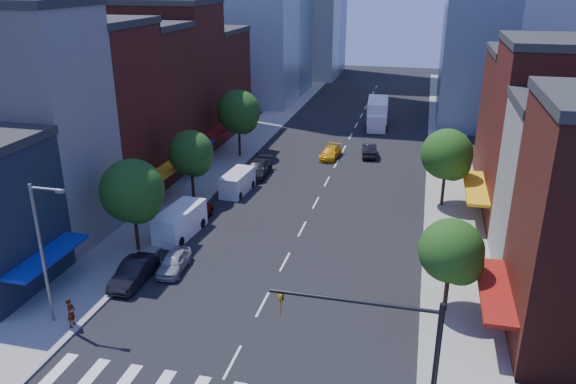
# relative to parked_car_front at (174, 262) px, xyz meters

# --- Properties ---
(ground) EXTENTS (220.00, 220.00, 0.00)m
(ground) POSITION_rel_parked_car_front_xyz_m (7.50, -8.84, -0.70)
(ground) COLOR black
(ground) RESTS_ON ground
(sidewalk_left) EXTENTS (5.00, 120.00, 0.15)m
(sidewalk_left) POSITION_rel_parked_car_front_xyz_m (-5.00, 31.16, -0.62)
(sidewalk_left) COLOR gray
(sidewalk_left) RESTS_ON ground
(sidewalk_right) EXTENTS (5.00, 120.00, 0.15)m
(sidewalk_right) POSITION_rel_parked_car_front_xyz_m (20.00, 31.16, -0.62)
(sidewalk_right) COLOR gray
(sidewalk_right) RESTS_ON ground
(bldg_left_1) EXTENTS (12.00, 8.00, 18.00)m
(bldg_left_1) POSITION_rel_parked_car_front_xyz_m (-13.50, 3.16, 8.30)
(bldg_left_1) COLOR #B3AEA5
(bldg_left_1) RESTS_ON ground
(bldg_left_2) EXTENTS (12.00, 9.00, 16.00)m
(bldg_left_2) POSITION_rel_parked_car_front_xyz_m (-13.50, 11.66, 7.30)
(bldg_left_2) COLOR #5C1E16
(bldg_left_2) RESTS_ON ground
(bldg_left_3) EXTENTS (12.00, 8.00, 15.00)m
(bldg_left_3) POSITION_rel_parked_car_front_xyz_m (-13.50, 20.16, 6.80)
(bldg_left_3) COLOR #541E15
(bldg_left_3) RESTS_ON ground
(bldg_left_4) EXTENTS (12.00, 9.00, 17.00)m
(bldg_left_4) POSITION_rel_parked_car_front_xyz_m (-13.50, 28.66, 7.80)
(bldg_left_4) COLOR #5C1E16
(bldg_left_4) RESTS_ON ground
(bldg_left_5) EXTENTS (12.00, 10.00, 13.00)m
(bldg_left_5) POSITION_rel_parked_car_front_xyz_m (-13.50, 38.16, 5.80)
(bldg_left_5) COLOR #541E15
(bldg_left_5) RESTS_ON ground
(bldg_right_2) EXTENTS (12.00, 10.00, 15.00)m
(bldg_right_2) POSITION_rel_parked_car_front_xyz_m (28.50, 15.16, 6.80)
(bldg_right_2) COLOR #5C1E16
(bldg_right_2) RESTS_ON ground
(bldg_right_3) EXTENTS (12.00, 10.00, 13.00)m
(bldg_right_3) POSITION_rel_parked_car_front_xyz_m (28.50, 25.16, 5.80)
(bldg_right_3) COLOR #541E15
(bldg_right_3) RESTS_ON ground
(traffic_signal) EXTENTS (7.24, 2.24, 8.00)m
(traffic_signal) POSITION_rel_parked_car_front_xyz_m (17.44, -13.34, 3.46)
(traffic_signal) COLOR black
(traffic_signal) RESTS_ON sidewalk_right
(streetlight) EXTENTS (2.25, 0.25, 9.00)m
(streetlight) POSITION_rel_parked_car_front_xyz_m (-4.31, -7.84, 4.58)
(streetlight) COLOR slate
(streetlight) RESTS_ON sidewalk_left
(tree_left_near) EXTENTS (4.80, 4.80, 7.30)m
(tree_left_near) POSITION_rel_parked_car_front_xyz_m (-3.85, 2.09, 4.17)
(tree_left_near) COLOR black
(tree_left_near) RESTS_ON sidewalk_left
(tree_left_mid) EXTENTS (4.20, 4.20, 6.65)m
(tree_left_mid) POSITION_rel_parked_car_front_xyz_m (-3.85, 13.09, 3.83)
(tree_left_mid) COLOR black
(tree_left_mid) RESTS_ON sidewalk_left
(tree_left_far) EXTENTS (5.00, 5.00, 7.75)m
(tree_left_far) POSITION_rel_parked_car_front_xyz_m (-3.85, 27.09, 4.51)
(tree_left_far) COLOR black
(tree_left_far) RESTS_ON sidewalk_left
(tree_right_near) EXTENTS (4.00, 4.00, 6.20)m
(tree_right_near) POSITION_rel_parked_car_front_xyz_m (19.15, -0.91, 3.49)
(tree_right_near) COLOR black
(tree_right_near) RESTS_ON sidewalk_right
(tree_right_far) EXTENTS (4.60, 4.60, 7.20)m
(tree_right_far) POSITION_rel_parked_car_front_xyz_m (19.15, 17.09, 4.17)
(tree_right_far) COLOR black
(tree_right_far) RESTS_ON sidewalk_right
(parked_car_front) EXTENTS (1.98, 4.21, 1.39)m
(parked_car_front) POSITION_rel_parked_car_front_xyz_m (0.00, 0.00, 0.00)
(parked_car_front) COLOR #9E9DA2
(parked_car_front) RESTS_ON ground
(parked_car_second) EXTENTS (1.74, 4.83, 1.58)m
(parked_car_second) POSITION_rel_parked_car_front_xyz_m (-2.00, -2.20, 0.10)
(parked_car_second) COLOR black
(parked_car_second) RESTS_ON ground
(parked_car_third) EXTENTS (2.20, 4.74, 1.32)m
(parked_car_third) POSITION_rel_parked_car_front_xyz_m (-2.00, 8.33, -0.04)
(parked_car_third) COLOR #999999
(parked_car_third) RESTS_ON ground
(parked_car_rear) EXTENTS (2.45, 5.62, 1.61)m
(parked_car_rear) POSITION_rel_parked_car_front_xyz_m (0.00, 21.14, 0.11)
(parked_car_rear) COLOR black
(parked_car_rear) RESTS_ON ground
(cargo_van_near) EXTENTS (2.64, 5.66, 2.34)m
(cargo_van_near) POSITION_rel_parked_car_front_xyz_m (-2.01, 5.52, 0.46)
(cargo_van_near) COLOR white
(cargo_van_near) RESTS_ON ground
(cargo_van_far) EXTENTS (2.27, 5.01, 2.09)m
(cargo_van_far) POSITION_rel_parked_car_front_xyz_m (-0.55, 15.92, 0.34)
(cargo_van_far) COLOR silver
(cargo_van_far) RESTS_ON ground
(taxi) EXTENTS (2.30, 4.75, 1.33)m
(taxi) POSITION_rel_parked_car_front_xyz_m (6.50, 29.13, -0.03)
(taxi) COLOR #E49F0C
(taxi) RESTS_ON ground
(traffic_car_oncoming) EXTENTS (2.21, 4.82, 1.53)m
(traffic_car_oncoming) POSITION_rel_parked_car_front_xyz_m (10.78, 31.01, 0.07)
(traffic_car_oncoming) COLOR black
(traffic_car_oncoming) RESTS_ON ground
(traffic_car_far) EXTENTS (2.04, 3.97, 1.29)m
(traffic_car_far) POSITION_rel_parked_car_front_xyz_m (10.95, 44.30, -0.05)
(traffic_car_far) COLOR #999999
(traffic_car_far) RESTS_ON ground
(box_truck) EXTENTS (3.34, 9.27, 3.66)m
(box_truck) POSITION_rel_parked_car_front_xyz_m (10.36, 45.33, 1.04)
(box_truck) COLOR silver
(box_truck) RESTS_ON ground
(pedestrian_near) EXTENTS (0.50, 0.71, 1.84)m
(pedestrian_near) POSITION_rel_parked_car_front_xyz_m (-3.00, -8.06, 0.37)
(pedestrian_near) COLOR #999999
(pedestrian_near) RESTS_ON sidewalk_left
(pedestrian_far) EXTENTS (0.90, 1.04, 1.82)m
(pedestrian_far) POSITION_rel_parked_car_front_xyz_m (-5.82, 7.98, 0.36)
(pedestrian_far) COLOR #999999
(pedestrian_far) RESTS_ON sidewalk_left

